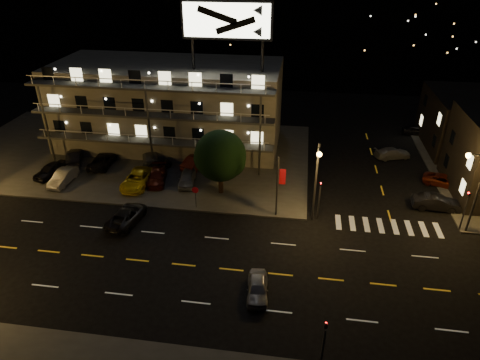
# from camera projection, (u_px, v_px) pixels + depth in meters

# --- Properties ---
(ground) EXTENTS (140.00, 140.00, 0.00)m
(ground) POSITION_uv_depth(u_px,v_px,m) (207.00, 267.00, 35.08)
(ground) COLOR black
(ground) RESTS_ON ground
(curb_nw) EXTENTS (44.00, 24.00, 0.15)m
(curb_nw) POSITION_uv_depth(u_px,v_px,m) (133.00, 153.00, 54.16)
(curb_nw) COLOR #393937
(curb_nw) RESTS_ON ground
(motel) EXTENTS (28.00, 13.80, 18.10)m
(motel) POSITION_uv_depth(u_px,v_px,m) (169.00, 105.00, 54.46)
(motel) COLOR gray
(motel) RESTS_ON ground
(hill_backdrop) EXTENTS (120.00, 25.00, 24.00)m
(hill_backdrop) POSITION_uv_depth(u_px,v_px,m) (247.00, 8.00, 89.83)
(hill_backdrop) COLOR black
(hill_backdrop) RESTS_ON ground
(streetlight_nc) EXTENTS (0.44, 1.92, 8.00)m
(streetlight_nc) POSITION_uv_depth(u_px,v_px,m) (316.00, 176.00, 38.47)
(streetlight_nc) COLOR #2D2D30
(streetlight_nc) RESTS_ON ground
(streetlight_ne) EXTENTS (1.92, 0.44, 8.00)m
(streetlight_ne) POSITION_uv_depth(u_px,v_px,m) (475.00, 185.00, 37.04)
(streetlight_ne) COLOR #2D2D30
(streetlight_ne) RESTS_ON ground
(signal_nw) EXTENTS (0.20, 0.27, 4.60)m
(signal_nw) POSITION_uv_depth(u_px,v_px,m) (320.00, 196.00, 40.05)
(signal_nw) COLOR #2D2D30
(signal_nw) RESTS_ON ground
(signal_sw) EXTENTS (0.20, 0.27, 4.60)m
(signal_sw) POSITION_uv_depth(u_px,v_px,m) (324.00, 342.00, 25.33)
(signal_sw) COLOR #2D2D30
(signal_sw) RESTS_ON ground
(signal_ne) EXTENTS (0.27, 0.20, 4.60)m
(signal_ne) POSITION_uv_depth(u_px,v_px,m) (466.00, 207.00, 38.39)
(signal_ne) COLOR #2D2D30
(signal_ne) RESTS_ON ground
(banner_north) EXTENTS (0.83, 0.16, 6.40)m
(banner_north) POSITION_uv_depth(u_px,v_px,m) (278.00, 185.00, 40.05)
(banner_north) COLOR #2D2D30
(banner_north) RESTS_ON ground
(stop_sign) EXTENTS (0.91, 0.11, 2.61)m
(stop_sign) POSITION_uv_depth(u_px,v_px,m) (195.00, 194.00, 42.06)
(stop_sign) COLOR #2D2D30
(stop_sign) RESTS_ON ground
(tree) EXTENTS (5.52, 5.31, 6.95)m
(tree) POSITION_uv_depth(u_px,v_px,m) (220.00, 157.00, 43.43)
(tree) COLOR black
(tree) RESTS_ON curb_nw
(lot_car_0) EXTENTS (2.86, 4.64, 1.48)m
(lot_car_0) POSITION_uv_depth(u_px,v_px,m) (51.00, 170.00, 48.30)
(lot_car_0) COLOR black
(lot_car_0) RESTS_ON curb_nw
(lot_car_1) EXTENTS (1.71, 4.45, 1.45)m
(lot_car_1) POSITION_uv_depth(u_px,v_px,m) (63.00, 177.00, 46.85)
(lot_car_1) COLOR gray
(lot_car_1) RESTS_ON curb_nw
(lot_car_2) EXTENTS (2.54, 5.40, 1.49)m
(lot_car_2) POSITION_uv_depth(u_px,v_px,m) (137.00, 179.00, 46.36)
(lot_car_2) COLOR yellow
(lot_car_2) RESTS_ON curb_nw
(lot_car_3) EXTENTS (2.72, 4.90, 1.34)m
(lot_car_3) POSITION_uv_depth(u_px,v_px,m) (157.00, 176.00, 47.13)
(lot_car_3) COLOR #51170B
(lot_car_3) RESTS_ON curb_nw
(lot_car_4) EXTENTS (2.08, 4.20, 1.38)m
(lot_car_4) POSITION_uv_depth(u_px,v_px,m) (187.00, 178.00, 46.71)
(lot_car_4) COLOR gray
(lot_car_4) RESTS_ON curb_nw
(lot_car_5) EXTENTS (3.00, 4.69, 1.46)m
(lot_car_5) POSITION_uv_depth(u_px,v_px,m) (75.00, 157.00, 51.38)
(lot_car_5) COLOR black
(lot_car_5) RESTS_ON curb_nw
(lot_car_6) EXTENTS (2.37, 4.90, 1.34)m
(lot_car_6) POSITION_uv_depth(u_px,v_px,m) (102.00, 161.00, 50.50)
(lot_car_6) COLOR black
(lot_car_6) RESTS_ON curb_nw
(lot_car_7) EXTENTS (3.61, 5.06, 1.36)m
(lot_car_7) POSITION_uv_depth(u_px,v_px,m) (150.00, 158.00, 51.22)
(lot_car_7) COLOR gray
(lot_car_7) RESTS_ON curb_nw
(lot_car_8) EXTENTS (2.66, 4.13, 1.31)m
(lot_car_8) POSITION_uv_depth(u_px,v_px,m) (158.00, 166.00, 49.36)
(lot_car_8) COLOR black
(lot_car_8) RESTS_ON curb_nw
(lot_car_9) EXTENTS (3.01, 4.90, 1.53)m
(lot_car_9) POSITION_uv_depth(u_px,v_px,m) (196.00, 161.00, 50.18)
(lot_car_9) COLOR #51170B
(lot_car_9) RESTS_ON curb_nw
(side_car_0) EXTENTS (4.66, 1.79, 1.52)m
(side_car_0) POSITION_uv_depth(u_px,v_px,m) (436.00, 202.00, 42.46)
(side_car_0) COLOR black
(side_car_0) RESTS_ON ground
(side_car_1) EXTENTS (4.81, 3.38, 1.22)m
(side_car_1) POSITION_uv_depth(u_px,v_px,m) (444.00, 180.00, 46.72)
(side_car_1) COLOR #51170B
(side_car_1) RESTS_ON ground
(side_car_2) EXTENTS (4.81, 3.16, 1.29)m
(side_car_2) POSITION_uv_depth(u_px,v_px,m) (393.00, 153.00, 52.76)
(side_car_2) COLOR gray
(side_car_2) RESTS_ON ground
(side_car_3) EXTENTS (3.87, 1.73, 1.29)m
(side_car_3) POSITION_uv_depth(u_px,v_px,m) (417.00, 130.00, 59.18)
(side_car_3) COLOR black
(side_car_3) RESTS_ON ground
(road_car_east) EXTENTS (1.89, 3.97, 1.31)m
(road_car_east) POSITION_uv_depth(u_px,v_px,m) (258.00, 288.00, 32.05)
(road_car_east) COLOR gray
(road_car_east) RESTS_ON ground
(road_car_west) EXTENTS (2.99, 5.36, 1.42)m
(road_car_west) POSITION_uv_depth(u_px,v_px,m) (127.00, 216.00, 40.50)
(road_car_west) COLOR black
(road_car_west) RESTS_ON ground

